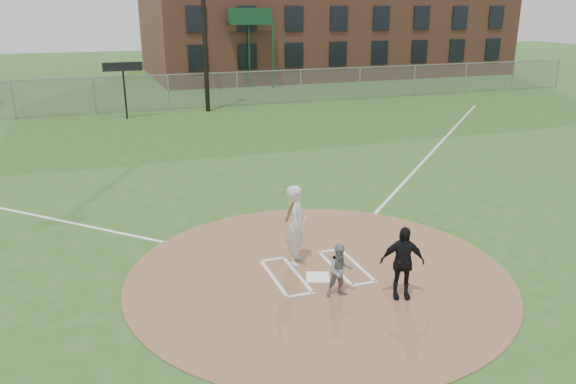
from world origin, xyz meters
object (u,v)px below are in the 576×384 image
object	(u,v)px
home_plate	(318,277)
umpire	(402,262)
catcher	(340,270)
batter_at_plate	(296,225)

from	to	relation	value
home_plate	umpire	world-z (taller)	umpire
catcher	umpire	size ratio (longest dim) A/B	0.73
umpire	batter_at_plate	world-z (taller)	batter_at_plate
catcher	batter_at_plate	xyz separation A→B (m)	(-0.29, 1.74, 0.38)
umpire	batter_at_plate	bearing A→B (deg)	142.04
umpire	batter_at_plate	distance (m)	2.64
home_plate	catcher	size ratio (longest dim) A/B	0.45
home_plate	batter_at_plate	distance (m)	1.29
umpire	home_plate	bearing A→B (deg)	153.16
catcher	umpire	xyz separation A→B (m)	(1.13, -0.47, 0.20)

